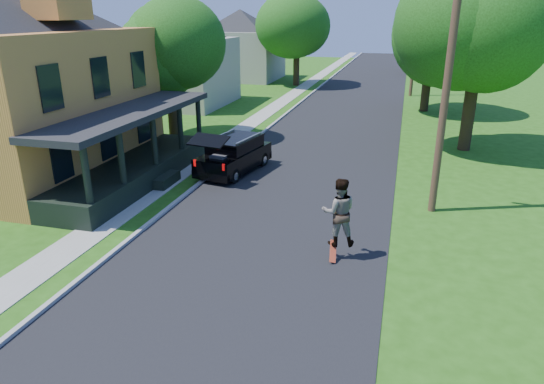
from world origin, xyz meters
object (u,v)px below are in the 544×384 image
(skateboarder, at_px, (339,212))
(tree_right_near, at_px, (479,29))
(utility_pole_near, at_px, (445,96))
(black_suv, at_px, (234,155))

(skateboarder, bearing_deg, tree_right_near, -123.46)
(tree_right_near, relative_size, utility_pole_near, 1.18)
(black_suv, xyz_separation_m, tree_right_near, (10.49, 6.93, 5.32))
(skateboarder, bearing_deg, utility_pole_near, -137.03)
(utility_pole_near, bearing_deg, black_suv, 172.32)
(skateboarder, height_order, tree_right_near, tree_right_near)
(black_suv, height_order, tree_right_near, tree_right_near)
(black_suv, xyz_separation_m, skateboarder, (5.70, -6.95, 0.63))
(black_suv, height_order, skateboarder, skateboarder)
(skateboarder, relative_size, utility_pole_near, 0.25)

